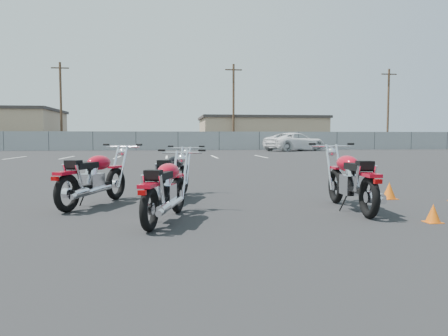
{
  "coord_description": "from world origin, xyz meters",
  "views": [
    {
      "loc": [
        -0.8,
        -7.43,
        1.22
      ],
      "look_at": [
        0.2,
        0.6,
        0.65
      ],
      "focal_mm": 35.0,
      "sensor_mm": 36.0,
      "label": 1
    }
  ],
  "objects": [
    {
      "name": "utility_pole_c",
      "position": [
        6.0,
        39.0,
        4.69
      ],
      "size": [
        1.8,
        0.24,
        9.0
      ],
      "color": "#402C1D",
      "rests_on": "ground"
    },
    {
      "name": "tan_building_east",
      "position": [
        10.0,
        44.0,
        1.86
      ],
      "size": [
        14.4,
        9.4,
        3.7
      ],
      "color": "tan",
      "rests_on": "ground"
    },
    {
      "name": "motorcycle_third_red",
      "position": [
        -0.86,
        -1.1,
        0.47
      ],
      "size": [
        1.0,
        2.07,
        1.02
      ],
      "color": "black",
      "rests_on": "ground"
    },
    {
      "name": "chainlink_fence",
      "position": [
        -0.0,
        35.0,
        0.9
      ],
      "size": [
        80.06,
        0.06,
        1.8
      ],
      "color": "gray",
      "rests_on": "ground"
    },
    {
      "name": "utility_pole_d",
      "position": [
        24.0,
        40.0,
        4.69
      ],
      "size": [
        1.8,
        0.24,
        9.0
      ],
      "color": "#402C1D",
      "rests_on": "ground"
    },
    {
      "name": "training_cone_near",
      "position": [
        3.52,
        0.7,
        0.16
      ],
      "size": [
        0.28,
        0.28,
        0.33
      ],
      "color": "#EC600C",
      "rests_on": "ground"
    },
    {
      "name": "white_van",
      "position": [
        10.56,
        31.34,
        1.3
      ],
      "size": [
        5.48,
        7.35,
        2.6
      ],
      "primitive_type": "imported",
      "rotation": [
        0.0,
        0.0,
        2.03
      ],
      "color": "white",
      "rests_on": "ground"
    },
    {
      "name": "motorcycle_front_red",
      "position": [
        -2.15,
        0.54,
        0.5
      ],
      "size": [
        1.3,
        2.18,
        1.09
      ],
      "color": "black",
      "rests_on": "ground"
    },
    {
      "name": "ground",
      "position": [
        0.0,
        0.0,
        0.0
      ],
      "size": [
        120.0,
        120.0,
        0.0
      ],
      "primitive_type": "plane",
      "color": "black",
      "rests_on": "ground"
    },
    {
      "name": "parking_line_stripes",
      "position": [
        -2.5,
        20.0,
        0.0
      ],
      "size": [
        15.12,
        4.0,
        0.01
      ],
      "color": "silver",
      "rests_on": "ground"
    },
    {
      "name": "motorcycle_second_black",
      "position": [
        -0.74,
        1.15,
        0.47
      ],
      "size": [
        1.07,
        2.11,
        1.04
      ],
      "color": "black",
      "rests_on": "ground"
    },
    {
      "name": "motorcycle_rear_red",
      "position": [
        2.22,
        -0.49,
        0.51
      ],
      "size": [
        0.88,
        2.28,
        1.11
      ],
      "color": "black",
      "rests_on": "ground"
    },
    {
      "name": "utility_pole_b",
      "position": [
        -12.0,
        40.0,
        4.69
      ],
      "size": [
        1.8,
        0.24,
        9.0
      ],
      "color": "#402C1D",
      "rests_on": "ground"
    },
    {
      "name": "training_cone_far",
      "position": [
        2.94,
        -1.66,
        0.13
      ],
      "size": [
        0.22,
        0.22,
        0.27
      ],
      "color": "#EC600C",
      "rests_on": "ground"
    }
  ]
}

